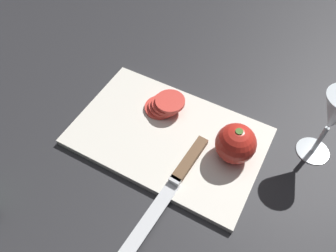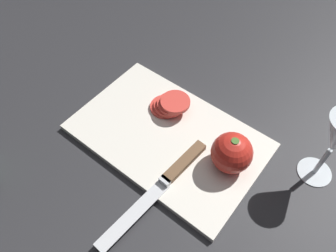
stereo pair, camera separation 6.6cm
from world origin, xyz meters
name	(u,v)px [view 1 (the left image)]	position (x,y,z in m)	size (l,w,h in m)	color
ground_plane	(156,118)	(0.00, 0.00, 0.00)	(3.00, 3.00, 0.00)	#28282B
cutting_board	(168,136)	(0.05, -0.04, 0.01)	(0.39, 0.25, 0.01)	silver
wine_glass	(335,116)	(0.33, 0.08, 0.12)	(0.07, 0.07, 0.17)	silver
whole_tomato	(236,144)	(0.19, -0.02, 0.05)	(0.08, 0.08, 0.08)	red
knife	(182,171)	(0.12, -0.10, 0.02)	(0.04, 0.28, 0.01)	silver
tomato_slice_stack_near	(165,105)	(0.01, 0.02, 0.03)	(0.09, 0.07, 0.03)	#D63D33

